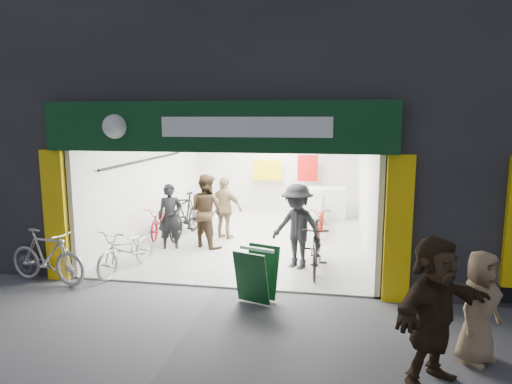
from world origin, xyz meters
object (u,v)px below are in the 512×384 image
(bike_right_front, at_px, (316,248))
(sandwich_board, at_px, (257,273))
(pedestrian_near, at_px, (479,307))
(parked_bike, at_px, (47,256))
(bike_left_front, at_px, (127,249))

(bike_right_front, distance_m, sandwich_board, 1.96)
(pedestrian_near, bearing_deg, parked_bike, 123.54)
(bike_right_front, relative_size, parked_bike, 1.00)
(bike_left_front, bearing_deg, parked_bike, -132.16)
(bike_left_front, distance_m, parked_bike, 1.53)
(bike_left_front, xyz_separation_m, sandwich_board, (2.95, -1.10, 0.04))
(pedestrian_near, relative_size, sandwich_board, 1.60)
(parked_bike, relative_size, sandwich_board, 1.89)
(bike_right_front, bearing_deg, bike_left_front, -171.59)
(parked_bike, xyz_separation_m, sandwich_board, (4.19, -0.20, -0.02))
(parked_bike, height_order, pedestrian_near, pedestrian_near)
(bike_right_front, bearing_deg, sandwich_board, -119.47)
(bike_right_front, bearing_deg, pedestrian_near, -54.90)
(bike_right_front, distance_m, pedestrian_near, 3.90)
(bike_left_front, height_order, pedestrian_near, pedestrian_near)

